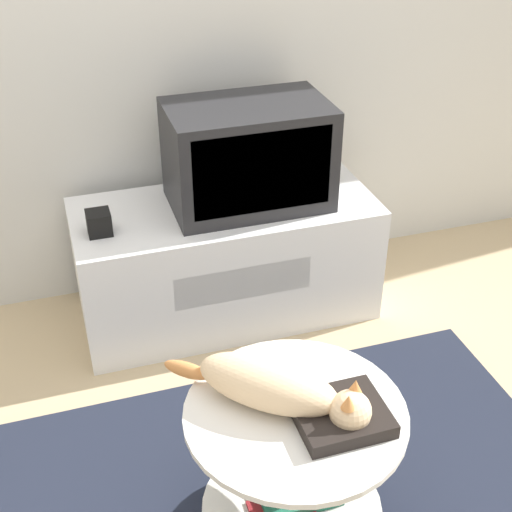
{
  "coord_description": "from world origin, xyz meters",
  "views": [
    {
      "loc": [
        -0.48,
        -1.3,
        1.84
      ],
      "look_at": [
        0.1,
        0.54,
        0.61
      ],
      "focal_mm": 50.0,
      "sensor_mm": 36.0,
      "label": 1
    }
  ],
  "objects_px": {
    "dvd_box": "(341,415)",
    "tv": "(248,155)",
    "speaker": "(99,223)",
    "cat": "(277,387)"
  },
  "relations": [
    {
      "from": "tv",
      "to": "cat",
      "type": "distance_m",
      "value": 1.14
    },
    {
      "from": "speaker",
      "to": "dvd_box",
      "type": "bearing_deg",
      "value": -67.8
    },
    {
      "from": "dvd_box",
      "to": "tv",
      "type": "bearing_deg",
      "value": 84.07
    },
    {
      "from": "speaker",
      "to": "tv",
      "type": "bearing_deg",
      "value": 6.41
    },
    {
      "from": "tv",
      "to": "speaker",
      "type": "relative_size",
      "value": 6.95
    },
    {
      "from": "cat",
      "to": "speaker",
      "type": "bearing_deg",
      "value": 148.42
    },
    {
      "from": "tv",
      "to": "speaker",
      "type": "height_order",
      "value": "tv"
    },
    {
      "from": "dvd_box",
      "to": "cat",
      "type": "relative_size",
      "value": 0.49
    },
    {
      "from": "speaker",
      "to": "cat",
      "type": "relative_size",
      "value": 0.19
    },
    {
      "from": "tv",
      "to": "dvd_box",
      "type": "xyz_separation_m",
      "value": [
        -0.13,
        -1.21,
        -0.18
      ]
    }
  ]
}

